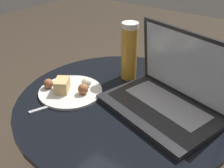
# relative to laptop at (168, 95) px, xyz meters

# --- Properties ---
(table) EXTENTS (0.74, 0.74, 0.50)m
(table) POSITION_rel_laptop_xyz_m (-0.14, -0.05, -0.18)
(table) COLOR #515156
(table) RESTS_ON ground_plane
(laptop) EXTENTS (0.42, 0.33, 0.25)m
(laptop) POSITION_rel_laptop_xyz_m (0.00, 0.00, 0.00)
(laptop) COLOR #232326
(laptop) RESTS_ON table
(beer_glass) EXTENTS (0.06, 0.06, 0.22)m
(beer_glass) POSITION_rel_laptop_xyz_m (-0.22, 0.10, 0.06)
(beer_glass) COLOR gold
(beer_glass) RESTS_ON table
(snack_plate) EXTENTS (0.23, 0.23, 0.06)m
(snack_plate) POSITION_rel_laptop_xyz_m (-0.32, -0.12, -0.04)
(snack_plate) COLOR silver
(snack_plate) RESTS_ON table
(fork) EXTENTS (0.09, 0.19, 0.00)m
(fork) POSITION_rel_laptop_xyz_m (-0.30, -0.18, -0.05)
(fork) COLOR #B2B2B7
(fork) RESTS_ON table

